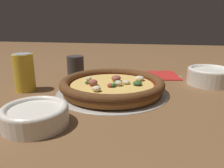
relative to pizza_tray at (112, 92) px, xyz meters
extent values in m
plane|color=brown|center=(0.00, 0.00, 0.00)|extent=(3.00, 3.00, 0.00)
cylinder|color=#B7B2A8|center=(0.00, 0.00, 0.00)|extent=(0.35, 0.35, 0.00)
torus|color=#B7B2A8|center=(0.00, 0.00, 0.00)|extent=(0.36, 0.36, 0.01)
cylinder|color=#A86B33|center=(0.00, 0.00, 0.01)|extent=(0.31, 0.31, 0.02)
torus|color=#563319|center=(0.00, 0.00, 0.03)|extent=(0.34, 0.34, 0.03)
cylinder|color=#A32D19|center=(0.00, 0.00, 0.02)|extent=(0.28, 0.28, 0.00)
cylinder|color=#E5B75B|center=(0.00, 0.00, 0.03)|extent=(0.27, 0.27, 0.00)
ellipsoid|color=#994C3D|center=(-0.04, 0.01, 0.04)|extent=(0.04, 0.04, 0.02)
ellipsoid|color=#994C3D|center=(0.03, -0.06, 0.04)|extent=(0.04, 0.04, 0.02)
ellipsoid|color=#2D5628|center=(-0.01, 0.02, 0.03)|extent=(0.03, 0.03, 0.01)
ellipsoid|color=#2D5628|center=(0.00, 0.08, 0.03)|extent=(0.03, 0.03, 0.01)
ellipsoid|color=beige|center=(0.08, -0.03, 0.04)|extent=(0.03, 0.03, 0.02)
ellipsoid|color=#2D5628|center=(0.01, -0.08, 0.03)|extent=(0.02, 0.02, 0.01)
ellipsoid|color=#2D5628|center=(0.03, 0.01, 0.03)|extent=(0.02, 0.02, 0.01)
ellipsoid|color=beige|center=(0.02, 0.02, 0.04)|extent=(0.03, 0.03, 0.02)
ellipsoid|color=beige|center=(-0.03, -0.09, 0.03)|extent=(0.02, 0.02, 0.01)
ellipsoid|color=beige|center=(-0.01, 0.05, 0.03)|extent=(0.03, 0.03, 0.01)
ellipsoid|color=#994C3D|center=(0.04, 0.00, 0.03)|extent=(0.02, 0.02, 0.01)
ellipsoid|color=beige|center=(-0.06, 0.08, 0.04)|extent=(0.04, 0.04, 0.02)
cylinder|color=silver|center=(0.25, -0.13, 0.02)|extent=(0.15, 0.15, 0.04)
torus|color=silver|center=(0.25, -0.13, 0.04)|extent=(0.15, 0.15, 0.02)
cylinder|color=silver|center=(-0.16, 0.33, 0.02)|extent=(0.16, 0.16, 0.05)
torus|color=silver|center=(-0.16, 0.33, 0.05)|extent=(0.16, 0.16, 0.02)
cylinder|color=#383333|center=(-0.22, -0.20, 0.04)|extent=(0.07, 0.07, 0.08)
cube|color=#B2231E|center=(-0.26, 0.17, 0.00)|extent=(0.18, 0.14, 0.01)
cube|color=#B7B7BC|center=(-0.26, 0.18, 0.00)|extent=(0.03, 0.14, 0.00)
cube|color=#B7B7BC|center=(-0.28, 0.09, 0.00)|extent=(0.03, 0.05, 0.00)
cylinder|color=gold|center=(0.03, -0.29, 0.06)|extent=(0.07, 0.07, 0.12)
cylinder|color=#BCBCC1|center=(0.03, -0.29, 0.12)|extent=(0.06, 0.06, 0.00)
camera|label=1|loc=(0.66, 0.12, 0.23)|focal=35.00mm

